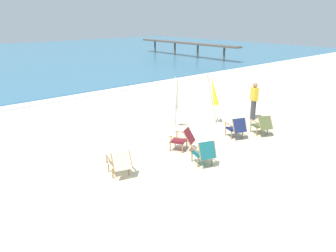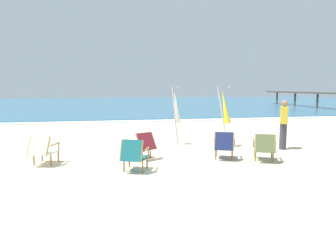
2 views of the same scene
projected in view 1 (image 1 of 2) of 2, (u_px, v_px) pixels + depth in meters
The scene contains 11 objects.
ground_plane at pixel (197, 146), 11.42m from camera, with size 80.00×80.00×0.00m, color beige.
surf_band at pixel (72, 97), 18.28m from camera, with size 80.00×1.10×0.06m, color white.
beach_chair_front_left at pixel (237, 127), 12.05m from camera, with size 0.80×0.88×0.80m.
beach_chair_far_center at pixel (262, 124), 12.40m from camera, with size 0.84×0.94×0.77m.
beach_chair_front_right at pixel (204, 152), 9.85m from camera, with size 0.78×0.86×0.81m.
beach_chair_back_right at pixel (120, 162), 9.18m from camera, with size 0.75×0.87×0.79m.
beach_chair_mid_center at pixel (183, 139), 10.96m from camera, with size 0.86×0.94×0.78m.
umbrella_furled_white at pixel (176, 96), 12.85m from camera, with size 0.47×0.61×2.06m.
umbrella_furled_yellow at pixel (214, 92), 13.43m from camera, with size 0.46×0.49×2.09m.
person_near_chairs at pixel (254, 101), 14.13m from camera, with size 0.32×0.39×1.63m.
pier_distant at pixel (186, 44), 35.25m from camera, with size 0.90×14.14×1.61m.
Camera 1 is at (-7.74, -7.29, 4.33)m, focal length 35.00 mm.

